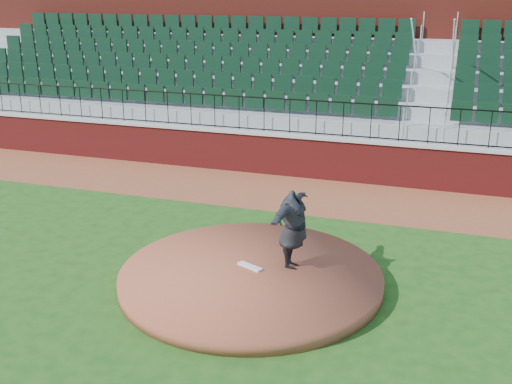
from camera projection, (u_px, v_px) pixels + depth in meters
ground at (232, 278)px, 12.00m from camera, size 90.00×90.00×0.00m
warning_track at (301, 194)px, 16.85m from camera, size 34.00×3.20×0.01m
field_wall at (315, 158)px, 18.10m from camera, size 34.00×0.35×1.20m
wall_cap at (316, 137)px, 17.89m from camera, size 34.00×0.45×0.10m
wall_railing at (316, 118)px, 17.72m from camera, size 34.00×0.05×1.00m
seating_stands at (336, 87)px, 20.01m from camera, size 34.00×5.10×4.60m
concourse_wall at (351, 63)px, 22.38m from camera, size 34.00×0.50×5.50m
pitchers_mound at (251, 277)px, 11.76m from camera, size 5.03×5.03×0.25m
pitching_rubber at (250, 266)px, 11.88m from camera, size 0.56×0.35×0.04m
pitcher at (293, 229)px, 11.66m from camera, size 0.58×1.94×1.57m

